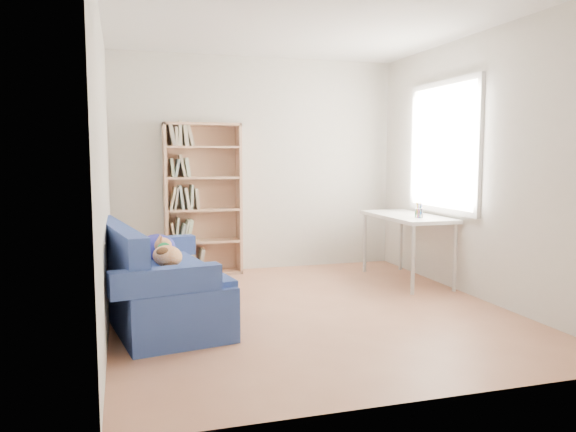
{
  "coord_description": "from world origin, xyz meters",
  "views": [
    {
      "loc": [
        -1.61,
        -4.76,
        1.41
      ],
      "look_at": [
        -0.14,
        0.21,
        0.85
      ],
      "focal_mm": 35.0,
      "sensor_mm": 36.0,
      "label": 1
    }
  ],
  "objects_px": {
    "sofa": "(155,284)",
    "bookshelf": "(203,205)",
    "pen_cup": "(419,212)",
    "desk": "(407,221)"
  },
  "relations": [
    {
      "from": "desk",
      "to": "pen_cup",
      "type": "relative_size",
      "value": 7.62
    },
    {
      "from": "bookshelf",
      "to": "pen_cup",
      "type": "height_order",
      "value": "bookshelf"
    },
    {
      "from": "sofa",
      "to": "bookshelf",
      "type": "distance_m",
      "value": 1.96
    },
    {
      "from": "desk",
      "to": "bookshelf",
      "type": "bearing_deg",
      "value": 154.74
    },
    {
      "from": "desk",
      "to": "pen_cup",
      "type": "bearing_deg",
      "value": -92.91
    },
    {
      "from": "bookshelf",
      "to": "sofa",
      "type": "bearing_deg",
      "value": -110.5
    },
    {
      "from": "bookshelf",
      "to": "pen_cup",
      "type": "distance_m",
      "value": 2.49
    },
    {
      "from": "bookshelf",
      "to": "pen_cup",
      "type": "xyz_separation_m",
      "value": [
        2.12,
        -1.29,
        -0.01
      ]
    },
    {
      "from": "sofa",
      "to": "bookshelf",
      "type": "height_order",
      "value": "bookshelf"
    },
    {
      "from": "desk",
      "to": "sofa",
      "type": "bearing_deg",
      "value": -164.67
    }
  ]
}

